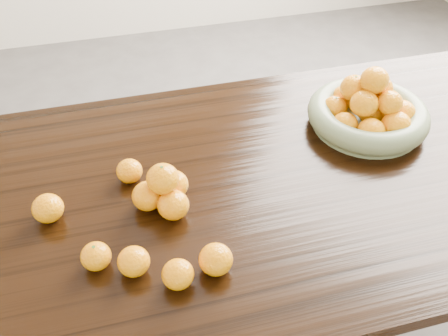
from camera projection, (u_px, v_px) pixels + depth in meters
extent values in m
plane|color=#575452|center=(233.00, 331.00, 1.84)|extent=(5.00, 5.00, 0.00)
cube|color=black|center=(237.00, 188.00, 1.36)|extent=(2.00, 1.00, 0.04)
cube|color=black|center=(419.00, 145.00, 2.10)|extent=(0.08, 0.08, 0.71)
cylinder|color=#6E7D5B|center=(366.00, 123.00, 1.54)|extent=(0.33, 0.33, 0.02)
torus|color=#6E7D5B|center=(368.00, 114.00, 1.52)|extent=(0.37, 0.37, 0.07)
ellipsoid|color=orange|center=(389.00, 101.00, 1.55)|extent=(0.08, 0.08, 0.07)
ellipsoid|color=orange|center=(368.00, 91.00, 1.58)|extent=(0.09, 0.09, 0.08)
ellipsoid|color=orange|center=(344.00, 97.00, 1.57)|extent=(0.08, 0.08, 0.07)
ellipsoid|color=orange|center=(335.00, 108.00, 1.52)|extent=(0.08, 0.08, 0.07)
ellipsoid|color=orange|center=(345.00, 124.00, 1.46)|extent=(0.08, 0.08, 0.07)
ellipsoid|color=orange|center=(371.00, 131.00, 1.43)|extent=(0.08, 0.08, 0.07)
ellipsoid|color=orange|center=(396.00, 125.00, 1.45)|extent=(0.09, 0.09, 0.08)
ellipsoid|color=orange|center=(401.00, 113.00, 1.49)|extent=(0.09, 0.09, 0.08)
ellipsoid|color=orange|center=(371.00, 111.00, 1.51)|extent=(0.08, 0.08, 0.08)
ellipsoid|color=orange|center=(380.00, 88.00, 1.50)|extent=(0.08, 0.08, 0.07)
ellipsoid|color=orange|center=(354.00, 88.00, 1.50)|extent=(0.08, 0.08, 0.08)
ellipsoid|color=orange|center=(364.00, 104.00, 1.45)|extent=(0.08, 0.08, 0.08)
ellipsoid|color=orange|center=(390.00, 103.00, 1.44)|extent=(0.08, 0.08, 0.07)
ellipsoid|color=orange|center=(375.00, 80.00, 1.44)|extent=(0.08, 0.08, 0.08)
ellipsoid|color=orange|center=(173.00, 205.00, 1.23)|extent=(0.08, 0.08, 0.07)
ellipsoid|color=orange|center=(173.00, 185.00, 1.29)|extent=(0.08, 0.08, 0.07)
ellipsoid|color=orange|center=(148.00, 196.00, 1.26)|extent=(0.08, 0.08, 0.07)
ellipsoid|color=orange|center=(163.00, 179.00, 1.22)|extent=(0.08, 0.08, 0.08)
ellipsoid|color=orange|center=(96.00, 256.00, 1.12)|extent=(0.07, 0.07, 0.06)
ellipsoid|color=orange|center=(178.00, 274.00, 1.08)|extent=(0.07, 0.07, 0.07)
ellipsoid|color=orange|center=(216.00, 259.00, 1.11)|extent=(0.08, 0.08, 0.07)
ellipsoid|color=orange|center=(48.00, 208.00, 1.23)|extent=(0.08, 0.08, 0.07)
ellipsoid|color=orange|center=(129.00, 171.00, 1.34)|extent=(0.07, 0.07, 0.07)
ellipsoid|color=orange|center=(134.00, 261.00, 1.11)|extent=(0.07, 0.07, 0.07)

